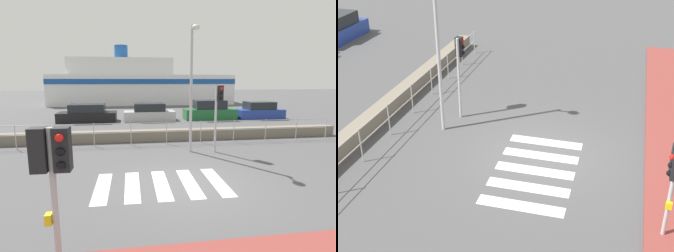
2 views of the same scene
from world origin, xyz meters
The scene contains 6 objects.
ground_plane centered at (0.00, 0.00, 0.00)m, with size 160.00×160.00×0.00m, color #4C4C4F.
crosswalk centered at (-0.89, 0.00, 0.00)m, with size 4.05×2.40×0.01m.
seawall centered at (0.00, 6.14, 0.29)m, with size 19.98×0.55×0.57m.
harbor_fence centered at (0.00, 5.26, 0.77)m, with size 18.02×0.04×1.17m.
traffic_light_far centered at (2.05, 3.40, 2.19)m, with size 0.34×0.32×2.99m.
streetlamp centered at (0.87, 3.49, 3.44)m, with size 0.32×0.96×5.50m.
Camera 2 is at (-12.57, -2.30, 7.74)m, focal length 50.00 mm.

